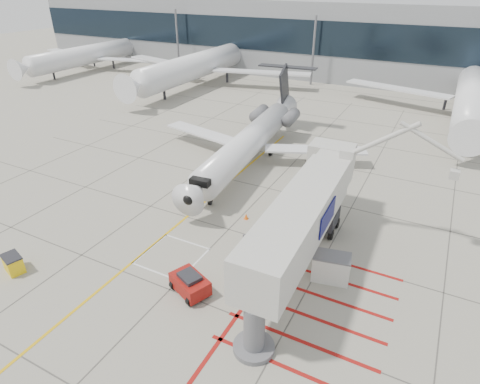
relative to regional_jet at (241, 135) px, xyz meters
The scene contains 14 objects.
ground_plane 15.18m from the regional_jet, 73.70° to the right, with size 260.00×260.00×0.00m, color #9C9687.
regional_jet is the anchor object (origin of this frame).
jet_bridge 16.89m from the regional_jet, 49.83° to the right, with size 9.46×19.98×7.99m, color beige, non-canonical shape.
pushback_tug 18.70m from the regional_jet, 72.77° to the right, with size 2.60×1.63×1.52m, color maroon, non-canonical shape.
spill_bin 22.71m from the regional_jet, 107.11° to the right, with size 1.48×0.99×1.29m, color yellow, non-canonical shape.
baggage_cart 13.86m from the regional_jet, 56.72° to the right, with size 2.06×1.30×1.30m, color #545559, non-canonical shape.
ground_power_unit 18.09m from the regional_jet, 42.70° to the right, with size 2.45×1.43×1.94m, color silver, non-canonical shape.
cone_nose 9.02m from the regional_jet, 104.62° to the right, with size 0.40×0.40×0.55m, color #EE570C.
cone_side 9.96m from the regional_jet, 59.69° to the right, with size 0.36×0.36×0.50m, color #FF5F0D.
terminal_building 57.79m from the regional_jet, 75.86° to the left, with size 180.00×28.00×14.00m, color gray.
terminal_glass_band 44.40m from the regional_jet, 71.41° to the left, with size 180.00×0.10×6.00m, color black.
bg_aircraft_a 61.11m from the regional_jet, 148.44° to the left, with size 34.59×38.44×11.53m, color silver, non-canonical shape.
bg_aircraft_b 40.03m from the regional_jet, 126.86° to the left, with size 39.45×43.84×13.15m, color silver, non-canonical shape.
bg_aircraft_c 38.02m from the regional_jet, 57.36° to the left, with size 36.47×40.52×12.16m, color silver, non-canonical shape.
Camera 1 is at (13.37, -19.65, 18.22)m, focal length 30.00 mm.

